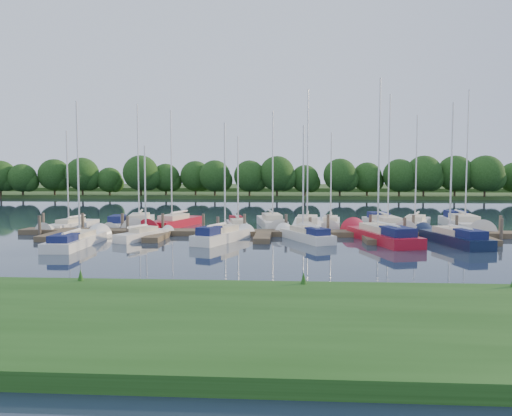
# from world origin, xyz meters

# --- Properties ---
(ground) EXTENTS (260.00, 260.00, 0.00)m
(ground) POSITION_xyz_m (0.00, 0.00, 0.00)
(ground) COLOR #1B2837
(ground) RESTS_ON ground
(near_bank) EXTENTS (90.00, 10.00, 0.50)m
(near_bank) POSITION_xyz_m (0.00, -16.00, 0.25)
(near_bank) COLOR #1C4513
(near_bank) RESTS_ON ground
(dock) EXTENTS (40.00, 6.00, 0.40)m
(dock) POSITION_xyz_m (0.00, 7.31, 0.20)
(dock) COLOR #4A3C29
(dock) RESTS_ON ground
(mooring_pilings) EXTENTS (38.24, 2.84, 2.00)m
(mooring_pilings) POSITION_xyz_m (0.00, 8.43, 0.60)
(mooring_pilings) COLOR #473D33
(mooring_pilings) RESTS_ON ground
(far_shore) EXTENTS (180.00, 30.00, 0.60)m
(far_shore) POSITION_xyz_m (0.00, 75.00, 0.30)
(far_shore) COLOR #28471B
(far_shore) RESTS_ON ground
(distant_hill) EXTENTS (220.00, 40.00, 1.40)m
(distant_hill) POSITION_xyz_m (0.00, 100.00, 0.70)
(distant_hill) COLOR #385224
(distant_hill) RESTS_ON ground
(treeline) EXTENTS (146.61, 9.65, 8.23)m
(treeline) POSITION_xyz_m (-2.03, 62.03, 4.14)
(treeline) COLOR #38281C
(treeline) RESTS_ON ground
(sailboat_n_0) EXTENTS (2.74, 7.13, 8.98)m
(sailboat_n_0) POSITION_xyz_m (-17.39, 11.00, 0.27)
(sailboat_n_0) COLOR white
(sailboat_n_0) RESTS_ON ground
(motorboat) EXTENTS (1.84, 4.97, 1.47)m
(motorboat) POSITION_xyz_m (-13.46, 11.75, 0.32)
(motorboat) COLOR white
(motorboat) RESTS_ON ground
(sailboat_n_2) EXTENTS (3.70, 9.35, 11.74)m
(sailboat_n_2) POSITION_xyz_m (-12.02, 13.89, 0.28)
(sailboat_n_2) COLOR white
(sailboat_n_2) RESTS_ON ground
(sailboat_n_3) EXTENTS (3.96, 8.73, 11.08)m
(sailboat_n_3) POSITION_xyz_m (-8.70, 13.48, 0.28)
(sailboat_n_3) COLOR #AE1022
(sailboat_n_3) RESTS_ON ground
(sailboat_n_4) EXTENTS (2.65, 6.65, 8.49)m
(sailboat_n_4) POSITION_xyz_m (-2.52, 11.50, 0.31)
(sailboat_n_4) COLOR white
(sailboat_n_4) RESTS_ON ground
(sailboat_n_5) EXTENTS (3.20, 8.63, 11.02)m
(sailboat_n_5) POSITION_xyz_m (0.44, 13.74, 0.28)
(sailboat_n_5) COLOR white
(sailboat_n_5) RESTS_ON ground
(sailboat_n_6) EXTENTS (2.80, 9.90, 12.55)m
(sailboat_n_6) POSITION_xyz_m (3.56, 11.34, 0.28)
(sailboat_n_6) COLOR white
(sailboat_n_6) RESTS_ON ground
(sailboat_n_7) EXTENTS (2.29, 7.11, 9.03)m
(sailboat_n_7) POSITION_xyz_m (5.84, 14.50, 0.27)
(sailboat_n_7) COLOR white
(sailboat_n_7) RESTS_ON ground
(sailboat_n_8) EXTENTS (3.00, 9.75, 12.24)m
(sailboat_n_8) POSITION_xyz_m (10.66, 13.05, 0.33)
(sailboat_n_8) COLOR white
(sailboat_n_8) RESTS_ON ground
(sailboat_n_9) EXTENTS (4.31, 8.27, 10.60)m
(sailboat_n_9) POSITION_xyz_m (13.52, 14.38, 0.27)
(sailboat_n_9) COLOR white
(sailboat_n_9) RESTS_ON ground
(sailboat_n_10) EXTENTS (2.96, 10.09, 12.77)m
(sailboat_n_10) POSITION_xyz_m (17.66, 13.87, 0.34)
(sailboat_n_10) COLOR white
(sailboat_n_10) RESTS_ON ground
(sailboat_s_0) EXTENTS (2.09, 8.15, 10.28)m
(sailboat_s_0) POSITION_xyz_m (-12.63, 1.50, 0.31)
(sailboat_s_0) COLOR white
(sailboat_s_0) RESTS_ON ground
(sailboat_s_1) EXTENTS (3.19, 5.56, 7.39)m
(sailboat_s_1) POSITION_xyz_m (-8.97, 4.92, 0.27)
(sailboat_s_1) COLOR white
(sailboat_s_1) RESTS_ON ground
(sailboat_s_2) EXTENTS (3.79, 6.86, 9.10)m
(sailboat_s_2) POSITION_xyz_m (-2.92, 4.16, 0.34)
(sailboat_s_2) COLOR white
(sailboat_s_2) RESTS_ON ground
(sailboat_s_3) EXTENTS (4.11, 6.73, 8.89)m
(sailboat_s_3) POSITION_xyz_m (3.18, 5.27, 0.31)
(sailboat_s_3) COLOR white
(sailboat_s_3) RESTS_ON ground
(sailboat_s_4) EXTENTS (4.37, 9.86, 12.40)m
(sailboat_s_4) POSITION_xyz_m (8.69, 5.15, 0.33)
(sailboat_s_4) COLOR #AE1022
(sailboat_s_4) RESTS_ON ground
(sailboat_s_5) EXTENTS (3.32, 8.18, 10.40)m
(sailboat_s_5) POSITION_xyz_m (13.56, 4.07, 0.33)
(sailboat_s_5) COLOR #0F1934
(sailboat_s_5) RESTS_ON ground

